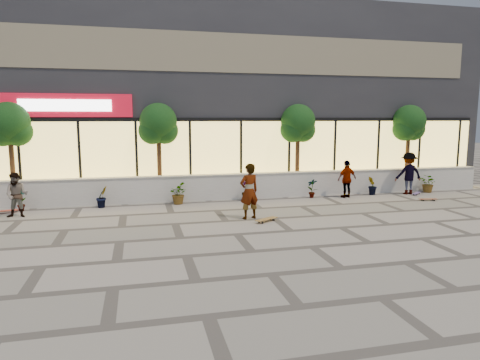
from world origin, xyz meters
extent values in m
plane|color=gray|center=(0.00, 0.00, 0.00)|extent=(80.00, 80.00, 0.00)
cube|color=white|center=(0.00, 7.00, 0.50)|extent=(22.00, 0.35, 1.00)
cube|color=#B2AFA8|center=(0.00, 7.00, 1.02)|extent=(22.00, 0.42, 0.04)
cube|color=#27272D|center=(0.00, 12.50, 4.25)|extent=(24.00, 9.00, 8.50)
cube|color=#FDD865|center=(0.00, 7.98, 1.70)|extent=(23.04, 0.05, 3.00)
cube|color=black|center=(0.00, 7.95, 3.25)|extent=(23.04, 0.08, 0.15)
cube|color=#A10B1C|center=(-7.00, 7.93, 3.80)|extent=(5.00, 0.10, 0.90)
cube|color=white|center=(-7.00, 7.86, 3.80)|extent=(3.40, 0.06, 0.45)
cube|color=brown|center=(0.00, 7.98, 6.00)|extent=(21.60, 0.05, 1.60)
imported|color=#113613|center=(-8.50, 6.45, 0.41)|extent=(0.43, 0.29, 0.81)
imported|color=#113613|center=(-5.70, 6.45, 0.41)|extent=(0.57, 0.57, 0.81)
imported|color=#113613|center=(-2.90, 6.45, 0.41)|extent=(0.68, 0.77, 0.81)
imported|color=#113613|center=(-0.10, 6.45, 0.41)|extent=(0.64, 0.64, 0.81)
imported|color=#113613|center=(2.70, 6.45, 0.41)|extent=(0.46, 0.35, 0.81)
imported|color=#113613|center=(5.50, 6.45, 0.41)|extent=(0.55, 0.57, 0.81)
imported|color=#113613|center=(8.30, 6.45, 0.41)|extent=(0.77, 0.84, 0.81)
cylinder|color=#4E2C1B|center=(-9.00, 7.70, 1.62)|extent=(0.18, 0.18, 3.24)
sphere|color=#113613|center=(-9.00, 7.70, 3.17)|extent=(1.50, 1.50, 1.50)
sphere|color=#113613|center=(-9.25, 7.65, 2.81)|extent=(1.10, 1.10, 1.10)
sphere|color=#113613|center=(-8.75, 7.75, 2.81)|extent=(1.10, 1.10, 1.10)
cylinder|color=#4E2C1B|center=(-3.50, 7.70, 1.62)|extent=(0.18, 0.18, 3.24)
sphere|color=#113613|center=(-3.50, 7.70, 3.17)|extent=(1.50, 1.50, 1.50)
sphere|color=#113613|center=(-3.75, 7.65, 2.81)|extent=(1.10, 1.10, 1.10)
sphere|color=#113613|center=(-3.25, 7.75, 2.81)|extent=(1.10, 1.10, 1.10)
cylinder|color=#4E2C1B|center=(2.50, 7.70, 1.62)|extent=(0.18, 0.18, 3.24)
sphere|color=#113613|center=(2.50, 7.70, 3.17)|extent=(1.50, 1.50, 1.50)
sphere|color=#113613|center=(2.25, 7.65, 2.81)|extent=(1.10, 1.10, 1.10)
sphere|color=#113613|center=(2.75, 7.75, 2.81)|extent=(1.10, 1.10, 1.10)
cylinder|color=#4E2C1B|center=(8.00, 7.70, 1.62)|extent=(0.18, 0.18, 3.24)
sphere|color=#113613|center=(8.00, 7.70, 3.17)|extent=(1.50, 1.50, 1.50)
sphere|color=#113613|center=(7.75, 7.65, 2.81)|extent=(1.10, 1.10, 1.10)
sphere|color=#113613|center=(8.25, 7.75, 2.81)|extent=(1.10, 1.10, 1.10)
imported|color=silver|center=(-0.81, 3.43, 0.92)|extent=(0.77, 0.61, 1.85)
imported|color=#988562|center=(-8.33, 5.42, 0.76)|extent=(0.79, 0.64, 1.52)
imported|color=silver|center=(4.12, 6.16, 0.79)|extent=(0.98, 0.57, 1.57)
imported|color=maroon|center=(7.14, 6.30, 0.92)|extent=(1.23, 0.77, 1.83)
cube|color=brown|center=(-0.38, 2.87, 0.09)|extent=(0.86, 0.63, 0.02)
cylinder|color=black|center=(-0.19, 3.08, 0.03)|extent=(0.07, 0.06, 0.06)
cylinder|color=black|center=(-0.11, 2.94, 0.03)|extent=(0.07, 0.06, 0.06)
cylinder|color=black|center=(-0.64, 2.80, 0.03)|extent=(0.07, 0.06, 0.06)
cylinder|color=black|center=(-0.57, 2.67, 0.03)|extent=(0.07, 0.06, 0.06)
cube|color=red|center=(-8.96, 6.20, 0.09)|extent=(0.85, 0.43, 0.02)
cylinder|color=black|center=(-8.73, 6.34, 0.03)|extent=(0.07, 0.05, 0.06)
cylinder|color=black|center=(-8.69, 6.20, 0.03)|extent=(0.07, 0.05, 0.06)
cube|color=brown|center=(7.00, 4.73, 0.08)|extent=(0.75, 0.31, 0.02)
cylinder|color=black|center=(7.23, 4.76, 0.03)|extent=(0.06, 0.04, 0.05)
cylinder|color=black|center=(7.21, 4.63, 0.03)|extent=(0.06, 0.04, 0.05)
cylinder|color=black|center=(6.79, 4.83, 0.03)|extent=(0.06, 0.04, 0.05)
cylinder|color=black|center=(6.77, 4.70, 0.03)|extent=(0.06, 0.04, 0.05)
cube|color=#5F4C8B|center=(7.42, 6.05, 0.08)|extent=(0.66, 0.57, 0.02)
cylinder|color=black|center=(7.55, 6.24, 0.03)|extent=(0.06, 0.05, 0.05)
cylinder|color=black|center=(7.63, 6.14, 0.03)|extent=(0.06, 0.05, 0.05)
cylinder|color=black|center=(7.21, 5.97, 0.03)|extent=(0.06, 0.05, 0.05)
cylinder|color=black|center=(7.29, 5.87, 0.03)|extent=(0.06, 0.05, 0.05)
camera|label=1|loc=(-4.32, -10.00, 3.32)|focal=32.00mm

